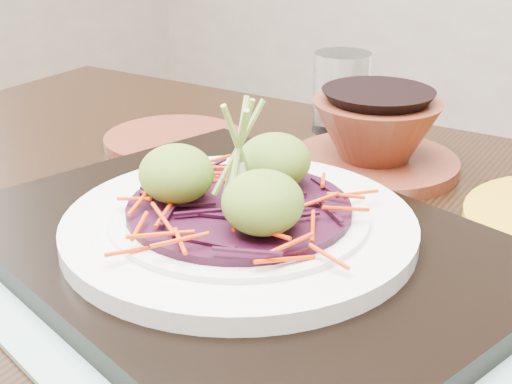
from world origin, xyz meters
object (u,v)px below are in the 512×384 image
Objects in this scene: serving_tray at (240,246)px; white_plate at (239,224)px; dining_table at (267,346)px; terracotta_side_plate at (174,140)px; terracotta_bowl_set at (375,139)px; water_glass at (341,93)px.

white_plate reaches higher than serving_tray.
dining_table is at bearing 88.31° from serving_tray.
dining_table is 7.81× the size of terracotta_side_plate.
serving_tray is at bearing -107.80° from dining_table.
serving_tray reaches higher than dining_table.
terracotta_side_plate is (-0.23, 0.13, 0.10)m from dining_table.
white_plate is at bearing -34.59° from terracotta_side_plate.
serving_tray is 2.65× the size of terracotta_side_plate.
terracotta_bowl_set reaches higher than dining_table.
water_glass is 0.42× the size of terracotta_bowl_set.
terracotta_bowl_set reaches higher than serving_tray.
water_glass reaches higher than terracotta_side_plate.
serving_tray reaches higher than terracotta_side_plate.
serving_tray is 0.02m from white_plate.
terracotta_side_plate is (-0.23, 0.16, -0.03)m from white_plate.
water_glass is at bearing 109.43° from white_plate.
dining_table is 0.28m from terracotta_side_plate.
terracotta_side_plate is 0.70× the size of terracotta_bowl_set.
terracotta_bowl_set is at bearing 103.69° from serving_tray.
water_glass is at bearing 118.64° from serving_tray.
terracotta_bowl_set is (-0.02, 0.20, 0.12)m from dining_table.
terracotta_side_plate is 0.20m from water_glass.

